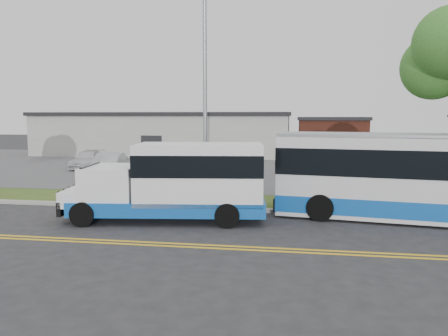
% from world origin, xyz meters
% --- Properties ---
extents(ground, '(140.00, 140.00, 0.00)m').
position_xyz_m(ground, '(0.00, 0.00, 0.00)').
color(ground, '#28282B').
rests_on(ground, ground).
extents(lane_line_north, '(70.00, 0.12, 0.01)m').
position_xyz_m(lane_line_north, '(0.00, -3.85, 0.01)').
color(lane_line_north, gold).
rests_on(lane_line_north, ground).
extents(lane_line_south, '(70.00, 0.12, 0.01)m').
position_xyz_m(lane_line_south, '(0.00, -4.15, 0.01)').
color(lane_line_south, gold).
rests_on(lane_line_south, ground).
extents(curb, '(80.00, 0.30, 0.15)m').
position_xyz_m(curb, '(0.00, 1.10, 0.07)').
color(curb, '#9E9B93').
rests_on(curb, ground).
extents(verge, '(80.00, 3.30, 0.10)m').
position_xyz_m(verge, '(0.00, 2.90, 0.05)').
color(verge, '#364B19').
rests_on(verge, ground).
extents(parking_lot, '(80.00, 25.00, 0.10)m').
position_xyz_m(parking_lot, '(0.00, 17.00, 0.05)').
color(parking_lot, '#4C4C4F').
rests_on(parking_lot, ground).
extents(commercial_building, '(25.40, 10.40, 4.35)m').
position_xyz_m(commercial_building, '(-6.00, 27.00, 2.18)').
color(commercial_building, '#9E9E99').
rests_on(commercial_building, ground).
extents(brick_wing, '(6.30, 7.30, 3.90)m').
position_xyz_m(brick_wing, '(10.50, 26.00, 1.96)').
color(brick_wing, brown).
rests_on(brick_wing, ground).
extents(streetlight_near, '(0.35, 1.53, 9.50)m').
position_xyz_m(streetlight_near, '(3.00, 2.73, 5.23)').
color(streetlight_near, gray).
rests_on(streetlight_near, verge).
extents(shuttle_bus, '(7.90, 3.40, 2.94)m').
position_xyz_m(shuttle_bus, '(2.73, -0.73, 1.57)').
color(shuttle_bus, '#0F50A8').
rests_on(shuttle_bus, ground).
extents(transit_bus, '(12.20, 4.39, 3.31)m').
position_xyz_m(transit_bus, '(12.36, 0.60, 1.67)').
color(transit_bus, silver).
rests_on(transit_bus, ground).
extents(pedestrian, '(0.66, 0.44, 1.78)m').
position_xyz_m(pedestrian, '(-0.83, 4.00, 0.99)').
color(pedestrian, black).
rests_on(pedestrian, verge).
extents(parked_car_a, '(2.29, 4.68, 1.48)m').
position_xyz_m(parked_car_a, '(-4.84, 9.86, 0.84)').
color(parked_car_a, '#AAADB1').
rests_on(parked_car_a, parking_lot).
extents(parked_car_b, '(2.40, 4.60, 1.27)m').
position_xyz_m(parked_car_b, '(-8.23, 13.76, 0.74)').
color(parked_car_b, silver).
rests_on(parked_car_b, parking_lot).
extents(grocery_bag_left, '(0.32, 0.32, 0.32)m').
position_xyz_m(grocery_bag_left, '(-1.13, 3.75, 0.26)').
color(grocery_bag_left, white).
rests_on(grocery_bag_left, verge).
extents(grocery_bag_right, '(0.32, 0.32, 0.32)m').
position_xyz_m(grocery_bag_right, '(-0.53, 4.25, 0.26)').
color(grocery_bag_right, white).
rests_on(grocery_bag_right, verge).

